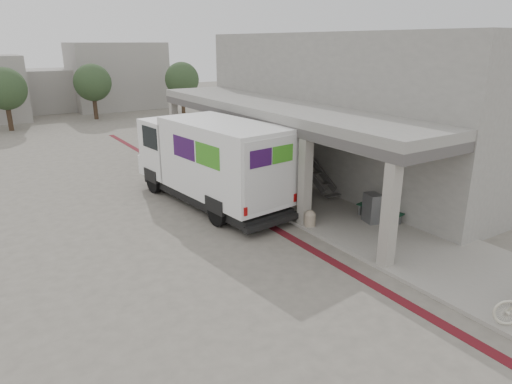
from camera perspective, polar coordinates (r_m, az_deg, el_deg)
ground at (r=15.87m, az=1.11°, el=-6.34°), size 120.00×120.00×0.00m
bike_lane_stripe at (r=17.91m, az=0.20°, el=-3.36°), size 0.35×40.00×0.01m
sidewalk at (r=18.21m, az=11.64°, el=-3.19°), size 4.40×28.00×0.12m
transit_building at (r=22.43m, az=9.40°, el=9.84°), size 7.60×17.00×7.00m
distant_backdrop at (r=48.28m, az=-27.09°, el=11.74°), size 28.00×10.00×6.50m
tree_left at (r=40.21m, az=-28.90°, el=11.21°), size 3.20×3.20×4.80m
tree_mid at (r=43.28m, az=-19.75°, el=12.74°), size 3.20×3.20×4.80m
tree_right at (r=44.89m, az=-9.24°, el=13.71°), size 3.20×3.20×4.80m
fedex_truck at (r=19.14m, az=-5.86°, el=4.05°), size 3.51×8.72×3.62m
bench at (r=18.06m, az=15.20°, el=-2.38°), size 0.75×1.90×0.44m
bollard_near at (r=16.96m, az=6.78°, el=-3.24°), size 0.40×0.40×0.60m
bollard_far at (r=18.82m, az=5.70°, el=-0.89°), size 0.45×0.45×0.67m
utility_cabinet at (r=17.66m, az=14.34°, el=-1.95°), size 0.65×0.77×1.11m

